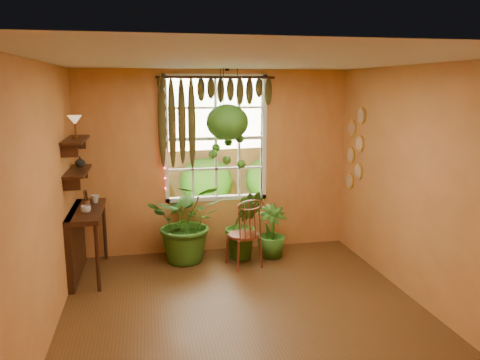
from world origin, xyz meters
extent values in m
plane|color=brown|center=(0.00, 0.00, 0.00)|extent=(4.50, 4.50, 0.00)
plane|color=silver|center=(0.00, 0.00, 2.70)|extent=(4.50, 4.50, 0.00)
plane|color=#D9904A|center=(0.00, 2.25, 1.35)|extent=(4.00, 0.00, 4.00)
plane|color=#D9904A|center=(-2.00, 0.00, 1.35)|extent=(0.00, 4.50, 4.50)
plane|color=#D9904A|center=(2.00, 0.00, 1.35)|extent=(0.00, 4.50, 4.50)
cube|color=white|center=(0.00, 2.28, 1.70)|extent=(1.52, 0.10, 1.86)
cube|color=white|center=(0.00, 2.31, 1.70)|extent=(1.38, 0.01, 1.78)
cylinder|color=#371E0F|center=(0.00, 2.17, 2.58)|extent=(1.70, 0.04, 0.04)
cube|color=#371E0F|center=(-1.80, 1.60, 0.87)|extent=(0.40, 1.20, 0.06)
cube|color=#371E0F|center=(-1.96, 1.60, 0.45)|extent=(0.08, 1.18, 0.90)
cylinder|color=#371E0F|center=(-1.64, 1.05, 0.43)|extent=(0.05, 0.05, 0.86)
cylinder|color=#371E0F|center=(-1.64, 2.15, 0.43)|extent=(0.05, 0.05, 0.86)
cube|color=#371E0F|center=(-1.88, 1.60, 1.40)|extent=(0.25, 0.90, 0.04)
cube|color=#371E0F|center=(-1.88, 1.60, 1.80)|extent=(0.25, 0.90, 0.04)
cube|color=#245E1B|center=(0.00, 7.25, -0.02)|extent=(14.00, 10.00, 0.04)
cube|color=olive|center=(0.00, 5.45, 0.90)|extent=(12.00, 0.10, 1.80)
plane|color=#98C7FE|center=(0.00, 9.05, 1.55)|extent=(12.00, 0.00, 12.00)
cylinder|color=maroon|center=(0.26, 1.52, 0.44)|extent=(0.52, 0.52, 0.04)
torus|color=maroon|center=(0.31, 1.34, 0.92)|extent=(0.39, 0.14, 0.40)
imported|color=#225015|center=(-0.47, 1.85, 0.58)|extent=(1.18, 1.07, 1.17)
imported|color=#225015|center=(0.33, 1.79, 0.51)|extent=(0.61, 0.52, 1.01)
imported|color=#225015|center=(0.72, 1.76, 0.39)|extent=(0.48, 0.48, 0.77)
ellipsoid|color=black|center=(0.12, 1.99, 1.87)|extent=(0.35, 0.35, 0.21)
ellipsoid|color=#225015|center=(0.12, 1.99, 1.96)|extent=(0.60, 0.60, 0.51)
imported|color=silver|center=(-1.78, 1.39, 0.95)|extent=(0.14, 0.14, 0.10)
imported|color=beige|center=(-1.72, 1.93, 0.95)|extent=(0.14, 0.14, 0.11)
cylinder|color=brown|center=(-1.80, 1.63, 0.95)|extent=(0.08, 0.08, 0.10)
imported|color=#B2AD99|center=(-1.87, 1.83, 1.49)|extent=(0.15, 0.15, 0.14)
cylinder|color=brown|center=(-1.86, 1.54, 1.83)|extent=(0.10, 0.10, 0.03)
cylinder|color=brown|center=(-1.86, 1.54, 1.92)|extent=(0.02, 0.02, 0.17)
cone|color=slate|center=(-1.86, 1.54, 2.05)|extent=(0.17, 0.17, 0.12)
camera|label=1|loc=(-1.01, -4.52, 2.46)|focal=35.00mm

